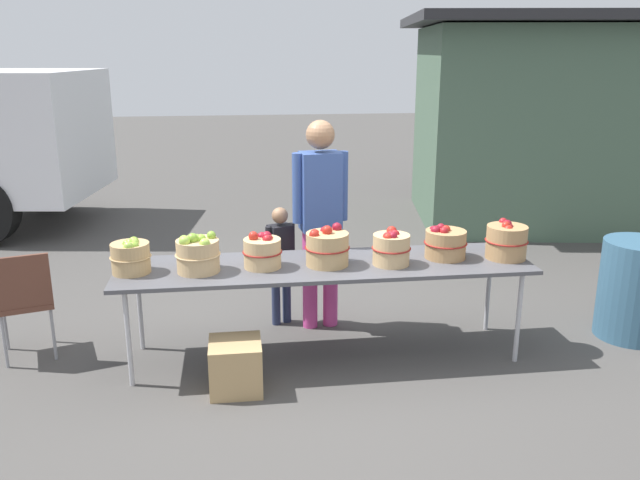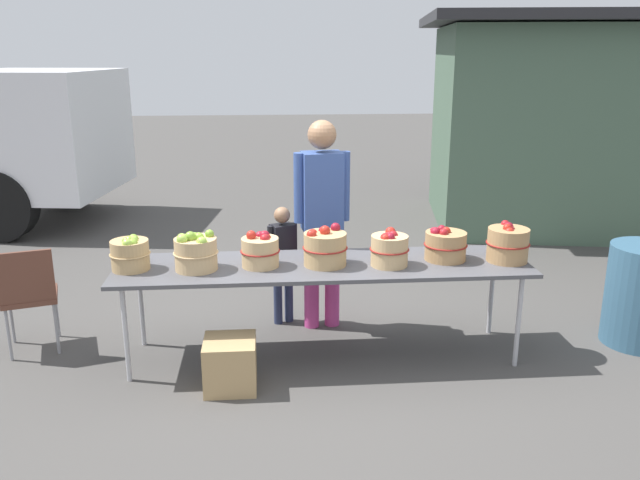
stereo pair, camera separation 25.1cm
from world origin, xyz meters
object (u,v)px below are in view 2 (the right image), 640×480
child_customer (283,256)px  apple_basket_red_4 (508,243)px  apple_basket_green_0 (130,253)px  apple_basket_red_3 (445,245)px  market_table (323,268)px  apple_basket_green_1 (196,252)px  apple_basket_red_2 (389,249)px  apple_basket_red_1 (325,248)px  apple_basket_red_0 (260,251)px  folding_chair (29,291)px  vendor_adult (322,209)px  produce_crate (230,364)px

child_customer → apple_basket_red_4: bearing=132.9°
apple_basket_green_0 → apple_basket_red_3: same height
market_table → apple_basket_red_3: 0.95m
apple_basket_green_1 → apple_basket_green_0: bearing=175.2°
market_table → apple_basket_green_0: bearing=-179.3°
apple_basket_red_2 → child_customer: (-0.77, 0.75, -0.27)m
apple_basket_red_1 → apple_basket_red_3: bearing=3.3°
apple_basket_red_0 → apple_basket_red_1: 0.48m
apple_basket_red_1 → folding_chair: bearing=173.3°
market_table → apple_basket_green_1: bearing=-176.5°
folding_chair → vendor_adult: bearing=171.9°
apple_basket_green_0 → apple_basket_red_1: 1.42m
apple_basket_red_2 → child_customer: child_customer is taller
apple_basket_red_0 → folding_chair: apple_basket_red_0 is taller
market_table → apple_basket_red_3: size_ratio=9.32×
folding_chair → produce_crate: size_ratio=2.39×
market_table → apple_basket_green_0: apple_basket_green_0 is taller
apple_basket_red_2 → vendor_adult: (-0.45, 0.65, 0.16)m
apple_basket_red_1 → folding_chair: size_ratio=0.39×
apple_basket_red_4 → produce_crate: size_ratio=0.91×
produce_crate → apple_basket_red_4: bearing=11.2°
apple_basket_red_0 → apple_basket_red_1: apple_basket_red_1 is taller
child_customer → apple_basket_red_2: bearing=111.8°
apple_basket_red_3 → folding_chair: 3.22m
vendor_adult → apple_basket_red_0: bearing=42.5°
apple_basket_red_0 → apple_basket_red_3: 1.41m
apple_basket_red_1 → produce_crate: size_ratio=0.94×
apple_basket_red_1 → vendor_adult: vendor_adult is taller
apple_basket_red_1 → produce_crate: 1.09m
apple_basket_red_1 → vendor_adult: size_ratio=0.19×
market_table → apple_basket_red_0: (-0.47, -0.01, 0.15)m
apple_basket_red_4 → folding_chair: size_ratio=0.38×
produce_crate → apple_basket_red_3: bearing=16.6°
vendor_adult → produce_crate: size_ratio=4.89×
apple_basket_green_0 → vendor_adult: 1.57m
apple_basket_red_1 → child_customer: (-0.30, 0.69, -0.27)m
child_customer → produce_crate: 1.27m
folding_chair → child_customer: bearing=176.0°
child_customer → market_table: bearing=89.0°
market_table → produce_crate: size_ratio=8.60×
apple_basket_red_1 → child_customer: size_ratio=0.33×
apple_basket_green_1 → vendor_adult: 1.17m
apple_basket_green_0 → folding_chair: bearing=162.9°
folding_chair → market_table: bearing=157.6°
apple_basket_red_1 → apple_basket_red_3: size_ratio=1.02×
apple_basket_red_0 → vendor_adult: 0.79m
vendor_adult → folding_chair: vendor_adult is taller
folding_chair → apple_basket_red_3: bearing=160.0°
market_table → vendor_adult: 0.66m
apple_basket_green_0 → apple_basket_red_1: apple_basket_red_1 is taller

